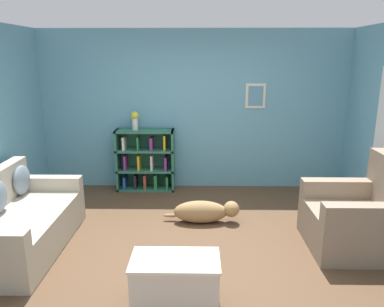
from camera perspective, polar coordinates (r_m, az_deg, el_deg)
name	(u,v)px	position (r m, az deg, el deg)	size (l,w,h in m)	color
ground_plane	(191,250)	(4.48, -0.09, -14.44)	(14.00, 14.00, 0.00)	brown
wall_back	(194,111)	(6.22, 0.30, 6.56)	(5.60, 0.13, 2.60)	#609EB7
couch	(16,223)	(4.81, -25.18, -9.60)	(0.91, 1.78, 0.87)	#B7AD99
bookshelf	(146,161)	(6.25, -7.05, -1.14)	(0.95, 0.32, 1.02)	#2D6B56
recliner_chair	(359,218)	(4.78, 24.13, -8.93)	(1.01, 0.98, 1.08)	gray
coffee_table	(175,281)	(3.50, -2.55, -18.84)	(0.78, 0.44, 0.47)	silver
dog	(205,211)	(5.08, 1.94, -8.81)	(1.03, 0.27, 0.30)	#9E7A4C
vase	(135,120)	(6.10, -8.70, 5.14)	(0.12, 0.12, 0.30)	silver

